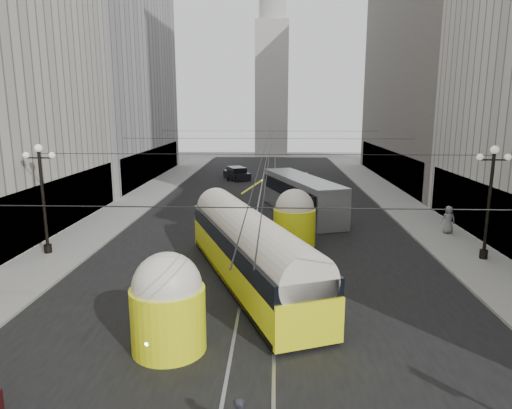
{
  "coord_description": "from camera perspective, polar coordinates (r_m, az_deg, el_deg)",
  "views": [
    {
      "loc": [
        0.73,
        -7.22,
        8.43
      ],
      "look_at": [
        -0.22,
        15.71,
        3.64
      ],
      "focal_mm": 32.0,
      "sensor_mm": 36.0,
      "label": 1
    }
  ],
  "objects": [
    {
      "name": "sidewalk_right",
      "position": [
        45.43,
        16.71,
        0.69
      ],
      "size": [
        4.0,
        72.0,
        0.15
      ],
      "primitive_type": "cube",
      "color": "gray",
      "rests_on": "ground"
    },
    {
      "name": "streetcar",
      "position": [
        22.38,
        -0.88,
        -5.48
      ],
      "size": [
        7.61,
        15.73,
        3.65
      ],
      "color": "#F9FF16",
      "rests_on": "ground"
    },
    {
      "name": "pedestrian_sidewalk_right",
      "position": [
        33.62,
        22.91,
        -1.75
      ],
      "size": [
        0.93,
        0.58,
        1.89
      ],
      "primitive_type": "imported",
      "rotation": [
        0.0,
        0.0,
        3.15
      ],
      "color": "slate",
      "rests_on": "sidewalk_right"
    },
    {
      "name": "lamppost_left_mid",
      "position": [
        28.91,
        -25.13,
        1.34
      ],
      "size": [
        1.86,
        0.44,
        6.37
      ],
      "color": "black",
      "rests_on": "sidewalk_left"
    },
    {
      "name": "road",
      "position": [
        40.61,
        1.3,
        -0.2
      ],
      "size": [
        20.0,
        85.0,
        0.02
      ],
      "primitive_type": "cube",
      "color": "black",
      "rests_on": "ground"
    },
    {
      "name": "catenary",
      "position": [
        38.8,
        1.49,
        8.02
      ],
      "size": [
        25.0,
        72.0,
        0.23
      ],
      "color": "black",
      "rests_on": "ground"
    },
    {
      "name": "distant_tower",
      "position": [
        87.46,
        1.98,
        16.07
      ],
      "size": [
        6.0,
        6.0,
        31.36
      ],
      "color": "#B2AFA8",
      "rests_on": "ground"
    },
    {
      "name": "rail_left",
      "position": [
        40.63,
        0.25,
        -0.19
      ],
      "size": [
        0.12,
        85.0,
        0.04
      ],
      "primitive_type": "cube",
      "color": "gray",
      "rests_on": "ground"
    },
    {
      "name": "sidewalk_left",
      "position": [
        45.82,
        -13.79,
        0.94
      ],
      "size": [
        4.0,
        72.0,
        0.15
      ],
      "primitive_type": "cube",
      "color": "gray",
      "rests_on": "ground"
    },
    {
      "name": "building_left_far",
      "position": [
        59.27,
        -18.94,
        16.87
      ],
      "size": [
        12.6,
        28.6,
        28.6
      ],
      "color": "#999999",
      "rests_on": "ground"
    },
    {
      "name": "rail_right",
      "position": [
        40.6,
        2.36,
        -0.2
      ],
      "size": [
        0.12,
        85.0,
        0.04
      ],
      "primitive_type": "cube",
      "color": "gray",
      "rests_on": "ground"
    },
    {
      "name": "sedan_white_far",
      "position": [
        51.98,
        5.6,
        3.06
      ],
      "size": [
        2.12,
        4.29,
        1.31
      ],
      "color": "silver",
      "rests_on": "ground"
    },
    {
      "name": "building_right_far",
      "position": [
        59.01,
        22.66,
        18.6
      ],
      "size": [
        12.6,
        32.6,
        32.6
      ],
      "color": "#514C47",
      "rests_on": "ground"
    },
    {
      "name": "city_bus",
      "position": [
        37.16,
        5.7,
        1.28
      ],
      "size": [
        6.28,
        12.58,
        3.08
      ],
      "color": "#96989A",
      "rests_on": "ground"
    },
    {
      "name": "lamppost_right_mid",
      "position": [
        28.26,
        27.18,
        0.94
      ],
      "size": [
        1.86,
        0.44,
        6.37
      ],
      "color": "black",
      "rests_on": "sidewalk_right"
    },
    {
      "name": "sedan_dark_far",
      "position": [
        56.35,
        -2.43,
        3.88
      ],
      "size": [
        3.78,
        5.16,
        1.51
      ],
      "color": "black",
      "rests_on": "ground"
    }
  ]
}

